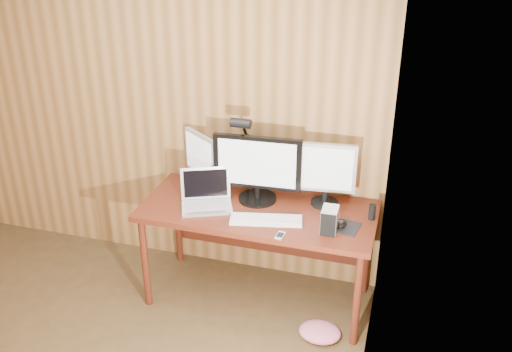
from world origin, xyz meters
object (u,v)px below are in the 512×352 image
at_px(desk_lamp, 244,142).
at_px(hard_drive, 330,220).
at_px(monitor_right, 326,173).
at_px(monitor_left, 201,159).
at_px(monitor_center, 257,167).
at_px(speaker, 372,212).
at_px(desk, 261,219).
at_px(mouse, 341,223).
at_px(keyboard, 266,220).
at_px(laptop, 206,197).
at_px(phone, 280,236).

bearing_deg(desk_lamp, hard_drive, -40.24).
bearing_deg(desk_lamp, monitor_right, -15.19).
xyz_separation_m(hard_drive, desk_lamp, (-0.68, 0.39, 0.30)).
height_order(monitor_left, hard_drive, monitor_left).
xyz_separation_m(monitor_center, speaker, (0.80, -0.05, -0.20)).
bearing_deg(monitor_left, desk, 20.68).
distance_m(monitor_left, desk_lamp, 0.35).
distance_m(monitor_center, hard_drive, 0.64).
xyz_separation_m(desk, mouse, (0.58, -0.15, 0.14)).
height_order(keyboard, desk_lamp, desk_lamp).
relative_size(mouse, hard_drive, 0.68).
bearing_deg(desk_lamp, desk, -53.91).
xyz_separation_m(desk, keyboard, (0.10, -0.22, 0.13)).
bearing_deg(monitor_center, monitor_left, 165.54).
bearing_deg(keyboard, monitor_center, 104.83).
bearing_deg(keyboard, laptop, 154.85).
bearing_deg(monitor_left, desk_lamp, 40.53).
height_order(desk, mouse, mouse).
relative_size(monitor_center, hard_drive, 3.82).
distance_m(monitor_left, laptop, 0.33).
bearing_deg(keyboard, monitor_left, 136.57).
xyz_separation_m(mouse, desk_lamp, (-0.75, 0.31, 0.36)).
bearing_deg(keyboard, mouse, -3.49).
distance_m(phone, speaker, 0.65).
height_order(keyboard, phone, keyboard).
bearing_deg(monitor_left, speaker, 29.98).
bearing_deg(laptop, monitor_center, 4.15).
relative_size(laptop, phone, 4.36).
bearing_deg(mouse, desk_lamp, 165.47).
height_order(desk, keyboard, keyboard).
bearing_deg(desk_lamp, monitor_left, 173.45).
height_order(monitor_left, phone, monitor_left).
xyz_separation_m(monitor_right, hard_drive, (0.09, -0.34, -0.16)).
xyz_separation_m(desk, monitor_left, (-0.49, 0.14, 0.34)).
xyz_separation_m(laptop, phone, (0.59, -0.26, -0.05)).
xyz_separation_m(monitor_right, mouse, (0.16, -0.26, -0.22)).
xyz_separation_m(laptop, mouse, (0.94, -0.03, -0.04)).
relative_size(desk, keyboard, 3.27).
bearing_deg(monitor_center, keyboard, -66.64).
bearing_deg(keyboard, hard_drive, -12.51).
relative_size(monitor_center, keyboard, 1.25).
bearing_deg(speaker, keyboard, -161.53).
bearing_deg(hard_drive, laptop, 171.44).
bearing_deg(hard_drive, monitor_center, 152.25).
distance_m(laptop, speaker, 1.12).
distance_m(monitor_left, speaker, 1.26).
bearing_deg(monitor_center, hard_drive, -29.86).
distance_m(desk, desk_lamp, 0.55).
bearing_deg(monitor_center, desk, -54.38).
distance_m(monitor_right, keyboard, 0.52).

